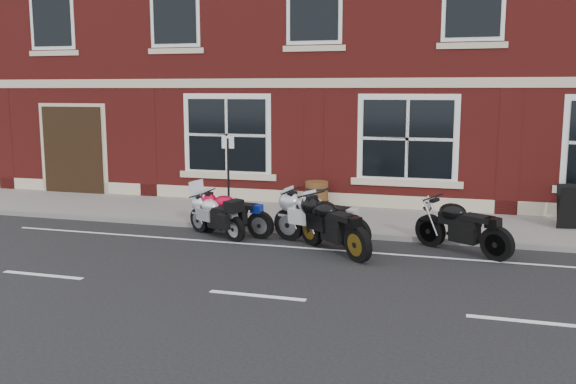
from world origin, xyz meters
name	(u,v)px	position (x,y,z in m)	size (l,w,h in m)	color
ground	(306,251)	(0.00, 0.00, 0.00)	(80.00, 80.00, 0.00)	black
sidewalk	(337,219)	(0.00, 3.00, 0.06)	(30.00, 3.00, 0.12)	slate
kerb	(322,233)	(0.00, 1.42, 0.06)	(30.00, 0.16, 0.12)	slate
pub_building	(385,8)	(0.00, 10.50, 6.00)	(24.00, 12.00, 12.00)	maroon
moto_touring_silver	(216,214)	(-2.25, 0.68, 0.49)	(1.65, 1.01, 1.21)	black
moto_sport_red	(232,212)	(-1.95, 0.90, 0.52)	(2.00, 0.49, 0.90)	black
moto_sport_black	(334,223)	(0.56, 0.02, 0.59)	(1.79, 1.65, 1.03)	black
moto_sport_silver	(320,217)	(0.15, 0.56, 0.60)	(2.24, 0.88, 1.04)	black
moto_naked_black	(462,225)	(3.02, 0.71, 0.57)	(1.95, 1.30, 1.00)	black
a_board_sign	(571,207)	(5.34, 3.22, 0.61)	(0.59, 0.40, 0.99)	black
barrel_planter	(317,195)	(-0.78, 4.04, 0.47)	(0.64, 0.64, 0.71)	#483213
parking_sign	(228,173)	(-2.32, 1.62, 1.30)	(0.29, 0.06, 2.05)	black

